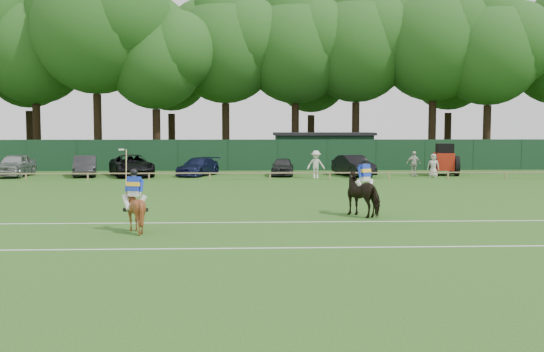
{
  "coord_description": "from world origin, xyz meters",
  "views": [
    {
      "loc": [
        -0.64,
        -24.11,
        3.49
      ],
      "look_at": [
        0.5,
        3.0,
        1.4
      ],
      "focal_mm": 42.0,
      "sensor_mm": 36.0,
      "label": 1
    }
  ],
  "objects": [
    {
      "name": "ground",
      "position": [
        0.0,
        0.0,
        0.0
      ],
      "size": [
        160.0,
        160.0,
        0.0
      ],
      "primitive_type": "plane",
      "color": "#1E4C14",
      "rests_on": "ground"
    },
    {
      "name": "suv_black",
      "position": [
        -8.71,
        21.3,
        0.77
      ],
      "size": [
        4.25,
        6.08,
        1.54
      ],
      "primitive_type": "imported",
      "rotation": [
        0.0,
        0.0,
        0.34
      ],
      "color": "black",
      "rests_on": "ground"
    },
    {
      "name": "spectator_mid",
      "position": [
        11.32,
        20.51,
        0.9
      ],
      "size": [
        1.11,
        0.58,
        1.8
      ],
      "primitive_type": "imported",
      "rotation": [
        0.0,
        0.0,
        0.14
      ],
      "color": "beige",
      "rests_on": "ground"
    },
    {
      "name": "rider_dark",
      "position": [
        4.05,
        0.55,
        1.64
      ],
      "size": [
        0.85,
        0.65,
        1.41
      ],
      "rotation": [
        0.0,
        0.0,
        3.72
      ],
      "color": "silver",
      "rests_on": "ground"
    },
    {
      "name": "horse_dark",
      "position": [
        4.04,
        0.56,
        0.87
      ],
      "size": [
        1.92,
        2.24,
        1.75
      ],
      "primitive_type": "imported",
      "rotation": [
        0.0,
        0.0,
        3.72
      ],
      "color": "black",
      "rests_on": "ground"
    },
    {
      "name": "spectator_right",
      "position": [
        12.43,
        19.49,
        0.82
      ],
      "size": [
        0.93,
        0.76,
        1.65
      ],
      "primitive_type": "imported",
      "rotation": [
        0.0,
        0.0,
        -0.34
      ],
      "color": "beige",
      "rests_on": "ground"
    },
    {
      "name": "rider_chestnut",
      "position": [
        -4.34,
        -2.94,
        1.46
      ],
      "size": [
        0.92,
        0.72,
        2.05
      ],
      "rotation": [
        0.0,
        0.0,
        2.86
      ],
      "color": "silver",
      "rests_on": "ground"
    },
    {
      "name": "tree_row",
      "position": [
        2.0,
        35.0,
        0.0
      ],
      "size": [
        96.0,
        12.0,
        21.0
      ],
      "primitive_type": null,
      "color": "#26561C",
      "rests_on": "ground"
    },
    {
      "name": "sedan_navy",
      "position": [
        -4.04,
        21.68,
        0.65
      ],
      "size": [
        3.31,
        4.83,
        1.3
      ],
      "primitive_type": "imported",
      "rotation": [
        0.0,
        0.0,
        -0.37
      ],
      "color": "#13193D",
      "rests_on": "ground"
    },
    {
      "name": "sedan_grey",
      "position": [
        -12.06,
        21.58,
        0.73
      ],
      "size": [
        2.45,
        4.64,
        1.45
      ],
      "primitive_type": "imported",
      "rotation": [
        0.0,
        0.0,
        0.22
      ],
      "color": "#28292B",
      "rests_on": "ground"
    },
    {
      "name": "tractor",
      "position": [
        13.77,
        21.35,
        1.09
      ],
      "size": [
        2.27,
        3.01,
        2.31
      ],
      "rotation": [
        0.0,
        0.0,
        -0.17
      ],
      "color": "#AA200F",
      "rests_on": "ground"
    },
    {
      "name": "pitch_rail",
      "position": [
        0.0,
        18.0,
        0.45
      ],
      "size": [
        62.1,
        0.1,
        0.5
      ],
      "color": "#997F5B",
      "rests_on": "ground"
    },
    {
      "name": "hatch_grey",
      "position": [
        2.03,
        21.39,
        0.66
      ],
      "size": [
        1.88,
        3.97,
        1.31
      ],
      "primitive_type": "imported",
      "rotation": [
        0.0,
        0.0,
        -0.09
      ],
      "color": "#2B2C2D",
      "rests_on": "ground"
    },
    {
      "name": "pitch_lines",
      "position": [
        0.0,
        -3.5,
        0.01
      ],
      "size": [
        60.0,
        5.1,
        0.01
      ],
      "color": "silver",
      "rests_on": "ground"
    },
    {
      "name": "spectator_left",
      "position": [
        4.18,
        19.05,
        0.95
      ],
      "size": [
        1.28,
        0.8,
        1.89
      ],
      "primitive_type": "imported",
      "rotation": [
        0.0,
        0.0,
        0.08
      ],
      "color": "silver",
      "rests_on": "ground"
    },
    {
      "name": "sedan_silver",
      "position": [
        -16.91,
        21.41,
        0.81
      ],
      "size": [
        1.99,
        4.81,
        1.63
      ],
      "primitive_type": "imported",
      "rotation": [
        0.0,
        0.0,
        0.01
      ],
      "color": "#9FA1A4",
      "rests_on": "ground"
    },
    {
      "name": "perimeter_fence",
      "position": [
        0.0,
        27.0,
        1.25
      ],
      "size": [
        92.08,
        0.08,
        2.5
      ],
      "color": "#14351E",
      "rests_on": "ground"
    },
    {
      "name": "utility_shed",
      "position": [
        6.0,
        30.0,
        1.54
      ],
      "size": [
        8.4,
        4.4,
        3.04
      ],
      "color": "#14331E",
      "rests_on": "ground"
    },
    {
      "name": "horse_chestnut",
      "position": [
        -4.34,
        -2.93,
        0.76
      ],
      "size": [
        1.56,
        1.67,
        1.52
      ],
      "primitive_type": "imported",
      "rotation": [
        0.0,
        0.0,
        2.86
      ],
      "color": "brown",
      "rests_on": "ground"
    },
    {
      "name": "estate_black",
      "position": [
        7.09,
        20.97,
        0.74
      ],
      "size": [
        2.7,
        4.77,
        1.49
      ],
      "primitive_type": "imported",
      "rotation": [
        0.0,
        0.0,
        0.27
      ],
      "color": "black",
      "rests_on": "ground"
    }
  ]
}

